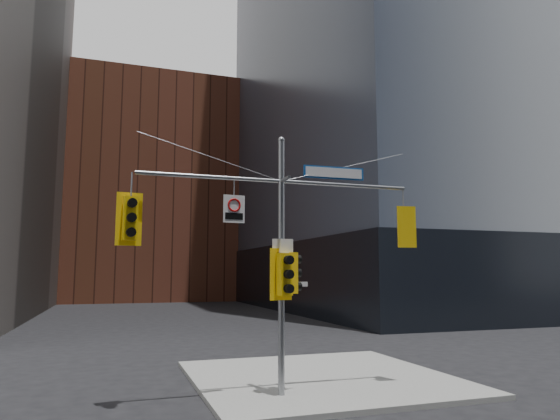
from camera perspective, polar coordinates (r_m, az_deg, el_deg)
sidewalk_corner at (r=16.86m, az=4.66°, el=-18.60°), size 8.00×8.00×0.15m
podium_ne at (r=54.05m, az=18.56°, el=-7.25°), size 36.40×36.40×6.00m
brick_midrise at (r=70.16m, az=-14.66°, el=1.74°), size 26.00×20.00×28.00m
signal_assembly at (r=13.98m, az=0.16°, el=-3.09°), size 8.00×0.80×7.30m
traffic_light_west_arm at (r=13.30m, az=-16.75°, el=-0.92°), size 0.66×0.56×1.38m
traffic_light_east_arm at (r=15.73m, az=14.01°, el=-1.93°), size 0.60×0.51×1.26m
traffic_light_pole_side at (r=14.06m, az=1.41°, el=-7.20°), size 0.48×0.41×1.14m
traffic_light_pole_front at (r=13.69m, az=0.52°, el=-7.35°), size 0.67×0.61×1.42m
street_sign_blade at (r=14.84m, az=6.18°, el=4.25°), size 1.90×0.11×0.37m
regulatory_sign_arm at (r=13.66m, az=-5.27°, el=0.23°), size 0.61×0.12×0.76m
regulatory_sign_pole at (r=13.84m, az=0.31°, el=-4.99°), size 0.59×0.09×0.77m
street_blade_ew at (r=14.10m, az=1.90°, el=-8.47°), size 0.68×0.08×0.14m
street_blade_ns at (r=14.38m, az=-0.43°, el=-9.33°), size 0.09×0.78×0.16m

